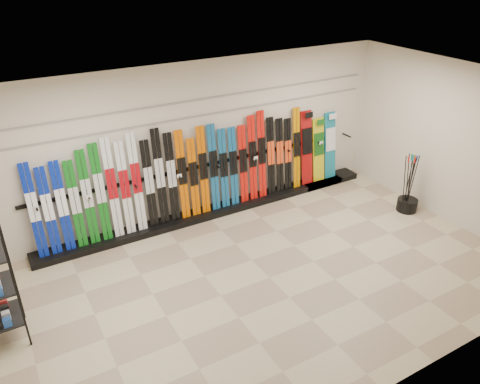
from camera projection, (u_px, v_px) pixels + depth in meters
floor at (270, 278)px, 7.52m from camera, size 8.00×8.00×0.00m
back_wall at (199, 141)px, 8.75m from camera, size 8.00×0.00×8.00m
right_wall at (454, 145)px, 8.60m from camera, size 0.00×5.00×5.00m
ceiling at (276, 95)px, 6.14m from camera, size 8.00×8.00×0.00m
ski_rack_base at (217, 210)px, 9.35m from camera, size 8.00×0.40×0.12m
skis at (182, 176)px, 8.67m from camera, size 5.38×0.21×1.83m
snowboards at (318, 148)px, 10.16m from camera, size 0.92×0.25×1.60m
pole_bin at (407, 205)px, 9.41m from camera, size 0.40×0.40×0.25m
ski_poles at (409, 183)px, 9.18m from camera, size 0.25×0.26×1.18m
slatwall_rail_0 at (198, 116)px, 8.51m from camera, size 7.60×0.02×0.03m
slatwall_rail_1 at (198, 100)px, 8.37m from camera, size 7.60×0.02×0.03m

